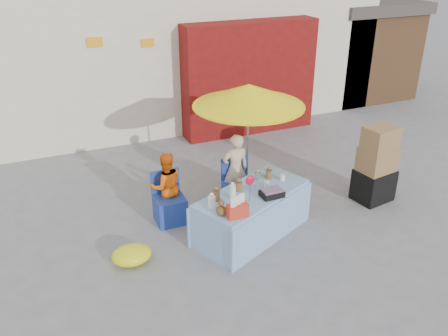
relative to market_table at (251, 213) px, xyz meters
name	(u,v)px	position (x,y,z in m)	size (l,w,h in m)	color
ground	(240,241)	(-0.25, -0.12, -0.38)	(80.00, 80.00, 0.00)	slate
market_table	(251,213)	(0.00, 0.00, 0.00)	(2.14, 1.62, 1.17)	#97B9F1
chair_left	(170,207)	(-1.07, 0.87, -0.13)	(0.49, 0.48, 0.85)	navy
chair_right	(238,193)	(0.18, 0.87, -0.13)	(0.49, 0.48, 0.85)	navy
vendor_orange	(166,186)	(-1.07, 1.01, 0.20)	(0.57, 0.44, 1.17)	#E35C0B
vendor_beige	(235,169)	(0.18, 1.01, 0.27)	(0.47, 0.31, 1.30)	beige
umbrella	(249,96)	(0.48, 1.16, 1.51)	(1.90, 1.90, 2.09)	gray
box_stack	(376,167)	(2.49, 0.12, 0.26)	(0.70, 0.61, 1.40)	black
tarp_bundle	(132,255)	(-1.92, 0.01, -0.25)	(0.58, 0.46, 0.26)	yellow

